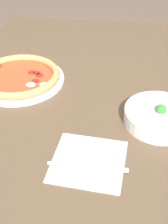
{
  "coord_description": "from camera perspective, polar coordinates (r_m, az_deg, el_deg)",
  "views": [
    {
      "loc": [
        0.91,
        0.12,
        1.32
      ],
      "look_at": [
        0.16,
        0.04,
        0.76
      ],
      "focal_mm": 50.0,
      "sensor_mm": 36.0,
      "label": 1
    }
  ],
  "objects": [
    {
      "name": "dining_table",
      "position": [
        1.14,
        -1.07,
        0.11
      ],
      "size": [
        1.3,
        0.88,
        0.74
      ],
      "color": "brown",
      "rests_on": "ground_plane"
    },
    {
      "name": "ground_plane",
      "position": [
        1.61,
        -0.8,
        -18.5
      ],
      "size": [
        8.0,
        8.0,
        0.0
      ],
      "primitive_type": "plane",
      "color": "brown"
    },
    {
      "name": "pizza",
      "position": [
        1.14,
        -11.86,
        6.3
      ],
      "size": [
        0.32,
        0.32,
        0.04
      ],
      "color": "white",
      "rests_on": "dining_table"
    },
    {
      "name": "knife",
      "position": [
        0.79,
        -0.01,
        -9.91
      ],
      "size": [
        0.02,
        0.21,
        0.01
      ],
      "rotation": [
        0.0,
        0.0,
        1.56
      ],
      "color": "silver",
      "rests_on": "napkin"
    },
    {
      "name": "napkin",
      "position": [
        0.81,
        0.81,
        -8.96
      ],
      "size": [
        0.2,
        0.2,
        0.0
      ],
      "color": "white",
      "rests_on": "dining_table"
    },
    {
      "name": "fork",
      "position": [
        0.83,
        0.88,
        -7.39
      ],
      "size": [
        0.02,
        0.17,
        0.0
      ],
      "rotation": [
        0.0,
        0.0,
        1.56
      ],
      "color": "silver",
      "rests_on": "napkin"
    },
    {
      "name": "bowl",
      "position": [
        0.94,
        13.7,
        -0.62
      ],
      "size": [
        0.21,
        0.21,
        0.07
      ],
      "color": "white",
      "rests_on": "dining_table"
    }
  ]
}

